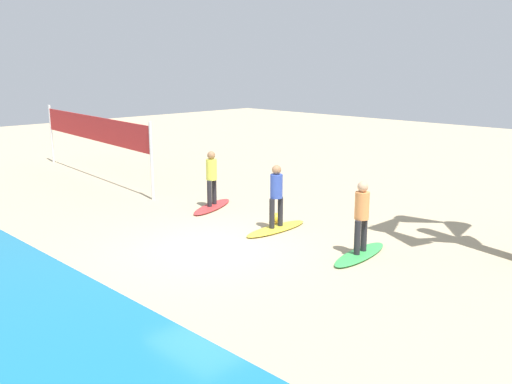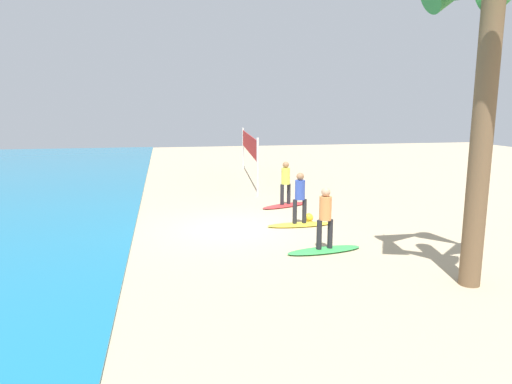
{
  "view_description": "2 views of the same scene",
  "coord_description": "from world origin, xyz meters",
  "px_view_note": "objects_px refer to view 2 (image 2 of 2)",
  "views": [
    {
      "loc": [
        -9.68,
        8.07,
        4.26
      ],
      "look_at": [
        0.03,
        -1.54,
        1.11
      ],
      "focal_mm": 39.3,
      "sensor_mm": 36.0,
      "label": 1
    },
    {
      "loc": [
        -14.03,
        2.01,
        3.8
      ],
      "look_at": [
        0.6,
        -0.88,
        1.03
      ],
      "focal_mm": 32.64,
      "sensor_mm": 36.0,
      "label": 2
    }
  ],
  "objects_px": {
    "surfer_green": "(325,214)",
    "surfboard_green": "(324,250)",
    "surfboard_red": "(285,205)",
    "surfer_red": "(286,180)",
    "volleyball_net": "(249,146)",
    "palm_tree": "(493,7)",
    "surfboard_yellow": "(299,225)",
    "beach_ball": "(309,218)",
    "surfer_yellow": "(300,194)"
  },
  "relations": [
    {
      "from": "surfboard_green",
      "to": "surfboard_red",
      "type": "relative_size",
      "value": 1.0
    },
    {
      "from": "surfboard_red",
      "to": "palm_tree",
      "type": "xyz_separation_m",
      "value": [
        -8.45,
        -1.87,
        5.64
      ]
    },
    {
      "from": "volleyball_net",
      "to": "beach_ball",
      "type": "xyz_separation_m",
      "value": [
        -9.12,
        -0.34,
        -1.64
      ]
    },
    {
      "from": "surfboard_yellow",
      "to": "beach_ball",
      "type": "xyz_separation_m",
      "value": [
        0.44,
        -0.45,
        0.1
      ]
    },
    {
      "from": "surfer_red",
      "to": "beach_ball",
      "type": "relative_size",
      "value": 5.52
    },
    {
      "from": "beach_ball",
      "to": "volleyball_net",
      "type": "bearing_deg",
      "value": 2.15
    },
    {
      "from": "surfer_red",
      "to": "volleyball_net",
      "type": "height_order",
      "value": "volleyball_net"
    },
    {
      "from": "surfboard_green",
      "to": "surfer_green",
      "type": "xyz_separation_m",
      "value": [
        0.0,
        0.0,
        0.99
      ]
    },
    {
      "from": "surfer_green",
      "to": "beach_ball",
      "type": "xyz_separation_m",
      "value": [
        3.16,
        -0.57,
        -0.89
      ]
    },
    {
      "from": "surfboard_green",
      "to": "beach_ball",
      "type": "height_order",
      "value": "beach_ball"
    },
    {
      "from": "beach_ball",
      "to": "surfboard_red",
      "type": "bearing_deg",
      "value": 3.31
    },
    {
      "from": "surfer_red",
      "to": "surfboard_red",
      "type": "bearing_deg",
      "value": 135.0
    },
    {
      "from": "surfboard_red",
      "to": "surfboard_yellow",
      "type": "bearing_deg",
      "value": 61.11
    },
    {
      "from": "volleyball_net",
      "to": "palm_tree",
      "type": "height_order",
      "value": "palm_tree"
    },
    {
      "from": "surfer_yellow",
      "to": "surfboard_red",
      "type": "bearing_deg",
      "value": -5.96
    },
    {
      "from": "surfboard_green",
      "to": "surfer_red",
      "type": "xyz_separation_m",
      "value": [
        5.65,
        -0.43,
        0.99
      ]
    },
    {
      "from": "surfer_red",
      "to": "beach_ball",
      "type": "bearing_deg",
      "value": -176.69
    },
    {
      "from": "surfboard_red",
      "to": "beach_ball",
      "type": "distance_m",
      "value": 2.5
    },
    {
      "from": "surfboard_red",
      "to": "surfer_red",
      "type": "height_order",
      "value": "surfer_red"
    },
    {
      "from": "surfer_red",
      "to": "surfboard_yellow",
      "type": "bearing_deg",
      "value": 174.04
    },
    {
      "from": "surfboard_yellow",
      "to": "volleyball_net",
      "type": "height_order",
      "value": "volleyball_net"
    },
    {
      "from": "surfboard_red",
      "to": "palm_tree",
      "type": "distance_m",
      "value": 10.33
    },
    {
      "from": "surfer_yellow",
      "to": "surfboard_red",
      "type": "height_order",
      "value": "surfer_yellow"
    },
    {
      "from": "surfer_green",
      "to": "surfer_red",
      "type": "relative_size",
      "value": 1.0
    },
    {
      "from": "surfer_green",
      "to": "surfboard_yellow",
      "type": "height_order",
      "value": "surfer_green"
    },
    {
      "from": "surfboard_yellow",
      "to": "palm_tree",
      "type": "height_order",
      "value": "palm_tree"
    },
    {
      "from": "surfer_green",
      "to": "beach_ball",
      "type": "height_order",
      "value": "surfer_green"
    },
    {
      "from": "volleyball_net",
      "to": "palm_tree",
      "type": "bearing_deg",
      "value": -172.18
    },
    {
      "from": "palm_tree",
      "to": "surfer_yellow",
      "type": "bearing_deg",
      "value": 21.57
    },
    {
      "from": "surfboard_green",
      "to": "volleyball_net",
      "type": "xyz_separation_m",
      "value": [
        12.27,
        -0.23,
        1.74
      ]
    },
    {
      "from": "surfboard_green",
      "to": "surfer_yellow",
      "type": "relative_size",
      "value": 1.28
    },
    {
      "from": "surfer_green",
      "to": "surfboard_red",
      "type": "relative_size",
      "value": 0.78
    },
    {
      "from": "surfboard_red",
      "to": "surfer_red",
      "type": "xyz_separation_m",
      "value": [
        0.0,
        -0.0,
        0.99
      ]
    },
    {
      "from": "surfer_green",
      "to": "beach_ball",
      "type": "bearing_deg",
      "value": -10.25
    },
    {
      "from": "volleyball_net",
      "to": "beach_ball",
      "type": "distance_m",
      "value": 9.27
    },
    {
      "from": "surfboard_yellow",
      "to": "surfer_red",
      "type": "relative_size",
      "value": 1.28
    },
    {
      "from": "palm_tree",
      "to": "surfer_green",
      "type": "bearing_deg",
      "value": 39.44
    },
    {
      "from": "surfboard_red",
      "to": "surfer_green",
      "type": "bearing_deg",
      "value": 62.76
    },
    {
      "from": "surfboard_green",
      "to": "volleyball_net",
      "type": "relative_size",
      "value": 0.23
    },
    {
      "from": "surfer_red",
      "to": "beach_ball",
      "type": "distance_m",
      "value": 2.65
    },
    {
      "from": "surfer_green",
      "to": "surfboard_green",
      "type": "bearing_deg",
      "value": 180.0
    },
    {
      "from": "surfboard_red",
      "to": "palm_tree",
      "type": "bearing_deg",
      "value": 79.57
    },
    {
      "from": "surfer_red",
      "to": "volleyball_net",
      "type": "distance_m",
      "value": 6.66
    },
    {
      "from": "surfboard_red",
      "to": "volleyball_net",
      "type": "height_order",
      "value": "volleyball_net"
    },
    {
      "from": "surfer_green",
      "to": "surfboard_yellow",
      "type": "bearing_deg",
      "value": -2.52
    },
    {
      "from": "surfer_yellow",
      "to": "surfer_green",
      "type": "bearing_deg",
      "value": 177.48
    },
    {
      "from": "surfboard_green",
      "to": "surfer_green",
      "type": "relative_size",
      "value": 1.28
    },
    {
      "from": "surfer_green",
      "to": "volleyball_net",
      "type": "xyz_separation_m",
      "value": [
        12.27,
        -0.23,
        0.75
      ]
    },
    {
      "from": "surfboard_yellow",
      "to": "surfer_yellow",
      "type": "relative_size",
      "value": 1.28
    },
    {
      "from": "surfer_yellow",
      "to": "palm_tree",
      "type": "bearing_deg",
      "value": -158.43
    }
  ]
}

